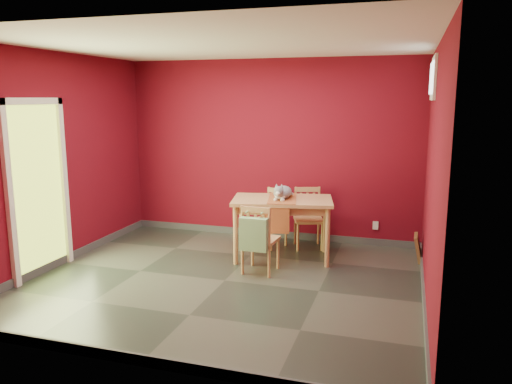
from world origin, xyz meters
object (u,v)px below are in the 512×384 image
(tote_bag, at_px, (254,234))
(chair_near, at_px, (259,238))
(chair_far_left, at_px, (272,217))
(cat, at_px, (283,190))
(chair_far_right, at_px, (308,217))
(picture_frame, at_px, (418,248))
(dining_table, at_px, (282,206))

(tote_bag, bearing_deg, chair_near, 87.76)
(chair_far_left, relative_size, cat, 1.75)
(chair_near, relative_size, cat, 1.81)
(chair_far_right, xyz_separation_m, picture_frame, (1.52, -0.19, -0.26))
(dining_table, height_order, picture_frame, dining_table)
(dining_table, relative_size, cat, 3.01)
(chair_near, height_order, tote_bag, chair_near)
(dining_table, relative_size, chair_far_left, 1.72)
(chair_far_right, bearing_deg, dining_table, -110.70)
(chair_far_right, height_order, tote_bag, chair_far_right)
(chair_far_left, xyz_separation_m, cat, (0.29, -0.52, 0.51))
(chair_near, xyz_separation_m, tote_bag, (-0.01, -0.21, 0.10))
(chair_far_right, distance_m, cat, 0.82)
(dining_table, distance_m, chair_far_left, 0.66)
(chair_near, bearing_deg, tote_bag, -92.24)
(dining_table, distance_m, picture_frame, 1.88)
(tote_bag, bearing_deg, cat, 80.80)
(chair_near, xyz_separation_m, cat, (0.13, 0.64, 0.49))
(dining_table, bearing_deg, chair_far_right, 69.30)
(chair_far_left, xyz_separation_m, chair_far_right, (0.52, 0.10, 0.01))
(chair_far_right, relative_size, tote_bag, 1.84)
(chair_far_right, xyz_separation_m, cat, (-0.23, -0.62, 0.50))
(chair_far_left, xyz_separation_m, chair_near, (0.16, -1.16, 0.01))
(tote_bag, bearing_deg, chair_far_left, 96.38)
(cat, bearing_deg, picture_frame, -1.62)
(chair_far_right, relative_size, chair_near, 1.00)
(cat, height_order, picture_frame, cat)
(chair_near, bearing_deg, chair_far_right, 74.05)
(dining_table, xyz_separation_m, chair_far_right, (0.23, 0.62, -0.28))
(cat, bearing_deg, chair_far_right, 54.39)
(chair_near, relative_size, picture_frame, 2.45)
(tote_bag, relative_size, picture_frame, 1.33)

